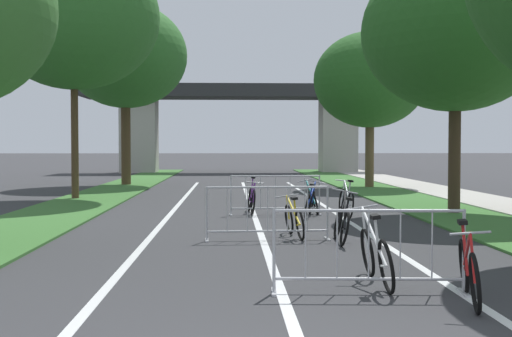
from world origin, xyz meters
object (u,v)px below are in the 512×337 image
object	(u,v)px
bicycle_silver_1	(346,202)
bicycle_teal_2	(312,200)
crowd_barrier_second	(268,213)
crowd_barrier_third	(275,195)
bicycle_yellow_5	(294,220)
bicycle_purple_4	(252,200)
bicycle_red_6	(469,271)
tree_left_cypress_far	(74,17)
tree_right_oak_mid	(456,32)
bicycle_black_7	(342,224)
crowd_barrier_nearest	(369,252)
bicycle_white_3	(376,256)
tree_right_oak_near	(370,80)
bicycle_blue_0	(310,203)
tree_left_pine_near	(125,56)

from	to	relation	value
bicycle_silver_1	bicycle_teal_2	distance (m)	1.34
crowd_barrier_second	bicycle_silver_1	bearing A→B (deg)	61.05
crowd_barrier_third	bicycle_silver_1	world-z (taller)	crowd_barrier_third
bicycle_yellow_5	bicycle_purple_4	bearing A→B (deg)	90.92
bicycle_purple_4	bicycle_red_6	distance (m)	10.49
crowd_barrier_third	bicycle_purple_4	distance (m)	0.78
crowd_barrier_second	bicycle_silver_1	distance (m)	4.65
tree_left_cypress_far	bicycle_red_6	xyz separation A→B (m)	(8.02, -15.04, -5.78)
tree_right_oak_mid	bicycle_black_7	world-z (taller)	tree_right_oak_mid
crowd_barrier_nearest	bicycle_white_3	world-z (taller)	crowd_barrier_nearest
bicycle_black_7	tree_right_oak_mid	bearing A→B (deg)	54.96
crowd_barrier_second	tree_right_oak_near	bearing A→B (deg)	71.22
bicycle_black_7	bicycle_purple_4	bearing A→B (deg)	108.05
bicycle_silver_1	bicycle_blue_0	bearing A→B (deg)	171.49
crowd_barrier_nearest	bicycle_silver_1	bearing A→B (deg)	81.74
bicycle_purple_4	bicycle_red_6	bearing A→B (deg)	98.90
crowd_barrier_second	bicycle_purple_4	bearing A→B (deg)	91.58
tree_left_pine_near	crowd_barrier_nearest	world-z (taller)	tree_left_pine_near
crowd_barrier_nearest	bicycle_teal_2	xyz separation A→B (m)	(0.54, 9.82, -0.18)
bicycle_teal_2	tree_left_cypress_far	bearing A→B (deg)	147.74
tree_left_pine_near	crowd_barrier_third	distance (m)	15.37
crowd_barrier_second	bicycle_red_6	size ratio (longest dim) A/B	1.41
bicycle_teal_2	bicycle_white_3	bearing A→B (deg)	-92.25
tree_right_oak_near	bicycle_black_7	xyz separation A→B (m)	(-3.93, -15.99, -4.28)
bicycle_red_6	bicycle_silver_1	bearing A→B (deg)	-77.73
bicycle_blue_0	bicycle_purple_4	distance (m)	1.73
bicycle_black_7	crowd_barrier_nearest	bearing A→B (deg)	-92.72
bicycle_white_3	bicycle_red_6	distance (m)	1.33
tree_right_oak_mid	bicycle_red_6	bearing A→B (deg)	-108.04
bicycle_silver_1	bicycle_teal_2	bearing A→B (deg)	121.55
crowd_barrier_second	bicycle_red_6	xyz separation A→B (m)	(2.05, -5.16, -0.15)
bicycle_teal_2	crowd_barrier_nearest	bearing A→B (deg)	-93.31
bicycle_blue_0	bicycle_silver_1	distance (m)	0.93
tree_right_oak_near	bicycle_white_3	distance (m)	20.63
bicycle_teal_2	bicycle_yellow_5	distance (m)	4.88
tree_left_cypress_far	bicycle_white_3	size ratio (longest dim) A/B	4.86
crowd_barrier_third	tree_right_oak_mid	bearing A→B (deg)	0.26
tree_right_oak_near	crowd_barrier_second	xyz separation A→B (m)	(-5.31, -15.61, -4.12)
tree_left_pine_near	crowd_barrier_third	size ratio (longest dim) A/B	3.44
bicycle_blue_0	bicycle_yellow_5	size ratio (longest dim) A/B	1.02
tree_left_pine_near	bicycle_yellow_5	distance (m)	19.17
bicycle_yellow_5	tree_right_oak_near	bearing A→B (deg)	65.13
tree_left_cypress_far	bicycle_purple_4	xyz separation A→B (m)	(5.83, -4.79, -5.79)
tree_left_cypress_far	crowd_barrier_third	distance (m)	10.04
tree_left_cypress_far	crowd_barrier_second	world-z (taller)	tree_left_cypress_far
bicycle_silver_1	bicycle_white_3	xyz separation A→B (m)	(-1.06, -8.22, -0.00)
tree_right_oak_mid	bicycle_silver_1	world-z (taller)	tree_right_oak_mid
bicycle_white_3	bicycle_black_7	xyz separation A→B (m)	(0.19, 3.77, -0.02)
bicycle_blue_0	bicycle_white_3	bearing A→B (deg)	-77.28
bicycle_teal_2	bicycle_black_7	distance (m)	5.57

